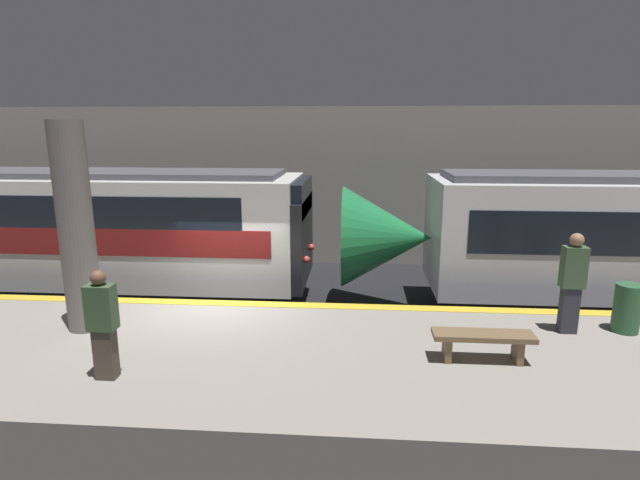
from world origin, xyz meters
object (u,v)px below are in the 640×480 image
Objects in this scene: person_walking at (103,323)px; trash_bin at (627,308)px; support_pillar_near at (76,229)px; person_waiting at (572,281)px; platform_bench at (483,340)px.

person_walking is 1.86× the size of trash_bin.
support_pillar_near is at bearing -176.56° from trash_bin.
trash_bin is (9.40, 0.56, -1.37)m from support_pillar_near.
person_waiting is 2.20m from platform_bench.
person_waiting is (8.39, 0.46, -0.86)m from support_pillar_near.
person_waiting is 1.11× the size of person_walking.
support_pillar_near reaches higher than platform_bench.
person_waiting is 7.45m from person_walking.
support_pillar_near is 2.27× the size of person_walking.
trash_bin is at bearing 25.86° from platform_bench.
platform_bench is at bearing -144.76° from person_waiting.
person_waiting is at bearing 35.24° from platform_bench.
platform_bench is 3.05m from trash_bin.
trash_bin reaches higher than platform_bench.
person_waiting reaches higher than platform_bench.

